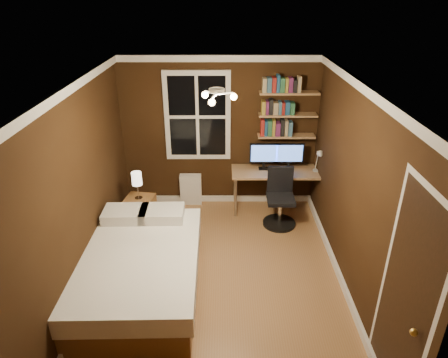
{
  "coord_description": "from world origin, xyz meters",
  "views": [
    {
      "loc": [
        0.07,
        -4.12,
        3.42
      ],
      "look_at": [
        0.07,
        0.45,
        1.21
      ],
      "focal_mm": 32.0,
      "sensor_mm": 36.0,
      "label": 1
    }
  ],
  "objects_px": {
    "bedside_lamp": "(137,186)",
    "office_chair": "(280,204)",
    "bed": "(136,270)",
    "nightstand": "(140,213)",
    "monitor_left": "(264,156)",
    "desk": "(278,174)",
    "desk_lamp": "(318,160)",
    "monitor_right": "(289,156)",
    "radiator": "(191,189)"
  },
  "relations": [
    {
      "from": "bedside_lamp",
      "to": "office_chair",
      "type": "distance_m",
      "value": 2.21
    },
    {
      "from": "bedside_lamp",
      "to": "office_chair",
      "type": "bearing_deg",
      "value": 3.56
    },
    {
      "from": "bed",
      "to": "nightstand",
      "type": "relative_size",
      "value": 4.08
    },
    {
      "from": "bed",
      "to": "monitor_left",
      "type": "bearing_deg",
      "value": 49.31
    },
    {
      "from": "desk",
      "to": "monitor_left",
      "type": "height_order",
      "value": "monitor_left"
    },
    {
      "from": "bed",
      "to": "monitor_left",
      "type": "xyz_separation_m",
      "value": [
        1.73,
        2.09,
        0.63
      ]
    },
    {
      "from": "nightstand",
      "to": "desk_lamp",
      "type": "xyz_separation_m",
      "value": [
        2.79,
        0.51,
        0.67
      ]
    },
    {
      "from": "bed",
      "to": "monitor_right",
      "type": "height_order",
      "value": "monitor_right"
    },
    {
      "from": "bed",
      "to": "monitor_right",
      "type": "relative_size",
      "value": 4.44
    },
    {
      "from": "desk",
      "to": "desk_lamp",
      "type": "bearing_deg",
      "value": -7.97
    },
    {
      "from": "radiator",
      "to": "office_chair",
      "type": "xyz_separation_m",
      "value": [
        1.45,
        -0.66,
        0.07
      ]
    },
    {
      "from": "bed",
      "to": "monitor_right",
      "type": "bearing_deg",
      "value": 43.3
    },
    {
      "from": "nightstand",
      "to": "desk_lamp",
      "type": "relative_size",
      "value": 1.19
    },
    {
      "from": "desk",
      "to": "monitor_right",
      "type": "distance_m",
      "value": 0.35
    },
    {
      "from": "radiator",
      "to": "monitor_right",
      "type": "distance_m",
      "value": 1.76
    },
    {
      "from": "desk_lamp",
      "to": "desk",
      "type": "bearing_deg",
      "value": 172.03
    },
    {
      "from": "bedside_lamp",
      "to": "monitor_right",
      "type": "xyz_separation_m",
      "value": [
        2.35,
        0.67,
        0.2
      ]
    },
    {
      "from": "nightstand",
      "to": "monitor_right",
      "type": "relative_size",
      "value": 1.09
    },
    {
      "from": "radiator",
      "to": "office_chair",
      "type": "relative_size",
      "value": 0.59
    },
    {
      "from": "desk",
      "to": "desk_lamp",
      "type": "height_order",
      "value": "desk_lamp"
    },
    {
      "from": "radiator",
      "to": "desk",
      "type": "relative_size",
      "value": 0.36
    },
    {
      "from": "radiator",
      "to": "bedside_lamp",
      "type": "bearing_deg",
      "value": -132.45
    },
    {
      "from": "bedside_lamp",
      "to": "radiator",
      "type": "bearing_deg",
      "value": 47.55
    },
    {
      "from": "bed",
      "to": "desk_lamp",
      "type": "xyz_separation_m",
      "value": [
        2.57,
        1.93,
        0.63
      ]
    },
    {
      "from": "bedside_lamp",
      "to": "monitor_left",
      "type": "relative_size",
      "value": 0.91
    },
    {
      "from": "monitor_left",
      "to": "desk_lamp",
      "type": "xyz_separation_m",
      "value": [
        0.85,
        -0.16,
        -0.0
      ]
    },
    {
      "from": "bed",
      "to": "bedside_lamp",
      "type": "xyz_separation_m",
      "value": [
        -0.22,
        1.42,
        0.43
      ]
    },
    {
      "from": "monitor_left",
      "to": "monitor_right",
      "type": "bearing_deg",
      "value": 0.0
    },
    {
      "from": "nightstand",
      "to": "monitor_right",
      "type": "bearing_deg",
      "value": 24.66
    },
    {
      "from": "nightstand",
      "to": "monitor_left",
      "type": "bearing_deg",
      "value": 27.75
    },
    {
      "from": "bedside_lamp",
      "to": "radiator",
      "type": "distance_m",
      "value": 1.17
    },
    {
      "from": "monitor_left",
      "to": "desk_lamp",
      "type": "distance_m",
      "value": 0.86
    },
    {
      "from": "nightstand",
      "to": "desk",
      "type": "bearing_deg",
      "value": 24.07
    },
    {
      "from": "radiator",
      "to": "desk_lamp",
      "type": "bearing_deg",
      "value": -7.82
    },
    {
      "from": "bed",
      "to": "bedside_lamp",
      "type": "distance_m",
      "value": 1.51
    },
    {
      "from": "desk",
      "to": "office_chair",
      "type": "distance_m",
      "value": 0.55
    },
    {
      "from": "radiator",
      "to": "monitor_right",
      "type": "bearing_deg",
      "value": -4.3
    },
    {
      "from": "monitor_left",
      "to": "office_chair",
      "type": "xyz_separation_m",
      "value": [
        0.23,
        -0.53,
        -0.59
      ]
    },
    {
      "from": "monitor_left",
      "to": "office_chair",
      "type": "height_order",
      "value": "monitor_left"
    },
    {
      "from": "office_chair",
      "to": "monitor_left",
      "type": "bearing_deg",
      "value": 113.55
    },
    {
      "from": "bedside_lamp",
      "to": "monitor_left",
      "type": "distance_m",
      "value": 2.07
    },
    {
      "from": "radiator",
      "to": "office_chair",
      "type": "bearing_deg",
      "value": -24.34
    },
    {
      "from": "monitor_left",
      "to": "monitor_right",
      "type": "distance_m",
      "value": 0.41
    },
    {
      "from": "bed",
      "to": "radiator",
      "type": "xyz_separation_m",
      "value": [
        0.5,
        2.22,
        -0.03
      ]
    },
    {
      "from": "bed",
      "to": "nightstand",
      "type": "xyz_separation_m",
      "value": [
        -0.22,
        1.42,
        -0.04
      ]
    },
    {
      "from": "bedside_lamp",
      "to": "monitor_right",
      "type": "relative_size",
      "value": 0.91
    },
    {
      "from": "radiator",
      "to": "monitor_right",
      "type": "relative_size",
      "value": 1.14
    },
    {
      "from": "bed",
      "to": "desk",
      "type": "bearing_deg",
      "value": 44.75
    },
    {
      "from": "bed",
      "to": "desk_lamp",
      "type": "bearing_deg",
      "value": 35.74
    },
    {
      "from": "bedside_lamp",
      "to": "desk_lamp",
      "type": "distance_m",
      "value": 2.85
    }
  ]
}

